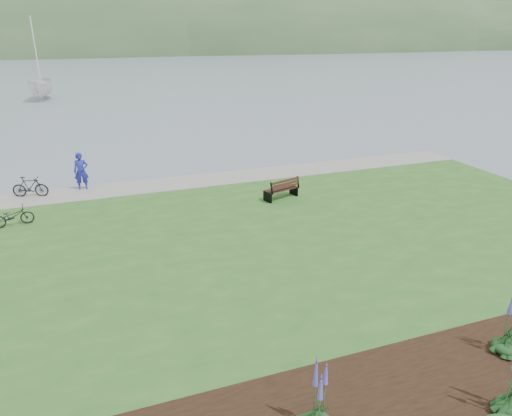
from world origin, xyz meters
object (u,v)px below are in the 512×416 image
Objects in this scene: person at (81,168)px; bicycle_a at (13,216)px; park_bench at (282,188)px; sailboat at (44,100)px.

bicycle_a is at bearing -123.36° from person.
park_bench is at bearing -26.25° from person.
sailboat is (-12.81, 42.38, -0.90)m from park_bench.
bicycle_a is 41.67m from sailboat.
park_bench is at bearing -102.96° from bicycle_a.
park_bench is 44.28m from sailboat.
bicycle_a is (-11.21, 0.75, -0.10)m from park_bench.
person is 1.41× the size of bicycle_a.
bicycle_a is at bearing -83.19° from sailboat.
sailboat reaches higher than park_bench.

